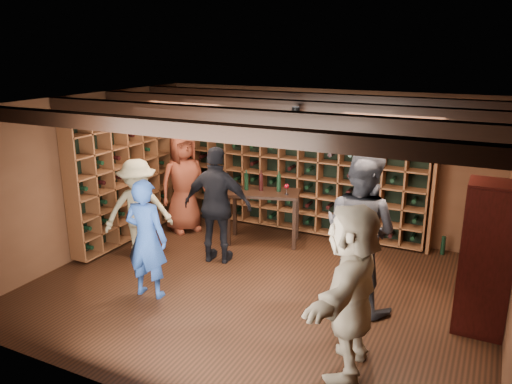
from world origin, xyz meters
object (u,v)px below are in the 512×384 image
at_px(man_blue_shirt, 146,239).
at_px(guest_woman_black, 218,206).
at_px(man_grey_suit, 360,232).
at_px(guest_beige, 351,290).
at_px(guest_khaki, 138,210).
at_px(tasting_table, 263,198).
at_px(guest_red_floral, 184,183).
at_px(display_cabinet, 485,262).

relative_size(man_blue_shirt, guest_woman_black, 0.89).
relative_size(man_grey_suit, guest_woman_black, 1.12).
bearing_deg(man_grey_suit, guest_beige, 118.63).
relative_size(man_grey_suit, guest_khaki, 1.27).
bearing_deg(tasting_table, man_grey_suit, -51.74).
height_order(man_grey_suit, guest_woman_black, man_grey_suit).
distance_m(guest_red_floral, guest_beige, 4.58).
height_order(man_blue_shirt, guest_red_floral, guest_red_floral).
relative_size(guest_red_floral, guest_beige, 0.99).
bearing_deg(tasting_table, display_cabinet, -37.62).
bearing_deg(man_grey_suit, tasting_table, -18.25).
distance_m(guest_red_floral, tasting_table, 1.51).
height_order(man_grey_suit, tasting_table, man_grey_suit).
relative_size(display_cabinet, tasting_table, 1.35).
bearing_deg(guest_beige, display_cabinet, 137.40).
bearing_deg(guest_red_floral, display_cabinet, -72.58).
xyz_separation_m(man_blue_shirt, man_grey_suit, (2.54, 0.93, 0.20)).
relative_size(man_blue_shirt, guest_khaki, 1.01).
bearing_deg(man_blue_shirt, guest_woman_black, -107.23).
distance_m(guest_red_floral, guest_woman_black, 1.51).
xyz_separation_m(guest_woman_black, guest_beige, (2.53, -1.73, -0.00)).
bearing_deg(man_blue_shirt, tasting_table, -109.24).
relative_size(guest_woman_black, guest_khaki, 1.13).
xyz_separation_m(display_cabinet, tasting_table, (-3.40, 1.33, -0.07)).
bearing_deg(guest_beige, tasting_table, -143.50).
relative_size(guest_red_floral, tasting_table, 1.36).
bearing_deg(tasting_table, guest_red_floral, 167.31).
relative_size(guest_khaki, tasting_table, 1.21).
bearing_deg(guest_red_floral, man_grey_suit, -79.14).
xyz_separation_m(display_cabinet, guest_beige, (-1.16, -1.40, 0.04)).
distance_m(guest_woman_black, guest_beige, 3.07).
height_order(guest_red_floral, guest_beige, guest_beige).
xyz_separation_m(guest_khaki, tasting_table, (1.43, 1.43, -0.00)).
height_order(man_blue_shirt, guest_khaki, man_blue_shirt).
xyz_separation_m(man_blue_shirt, guest_beige, (2.81, -0.38, 0.09)).
relative_size(man_grey_suit, guest_beige, 1.12).
distance_m(guest_woman_black, guest_khaki, 1.23).
xyz_separation_m(man_grey_suit, guest_khaki, (-3.40, -0.03, -0.21)).
xyz_separation_m(display_cabinet, man_grey_suit, (-1.42, -0.08, 0.14)).
bearing_deg(guest_khaki, display_cabinet, -45.06).
height_order(display_cabinet, guest_red_floral, guest_red_floral).
bearing_deg(guest_woman_black, man_blue_shirt, 67.59).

